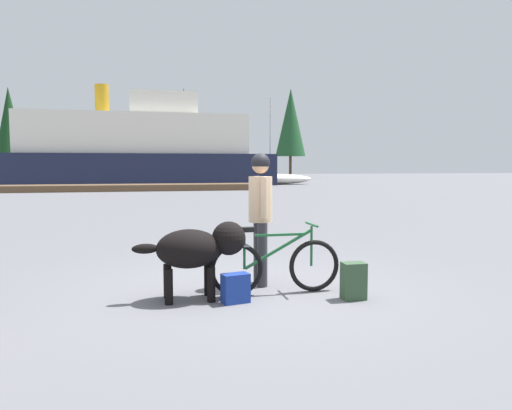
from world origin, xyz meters
The scene contains 13 objects.
ground_plane centered at (0.00, 0.00, 0.00)m, with size 160.00×160.00×0.00m, color slate.
bicycle centered at (0.26, -0.21, 0.37)m, with size 1.70×0.44×0.89m.
person_cyclist centered at (0.19, 0.28, 1.10)m, with size 0.32×0.53×1.80m.
dog centered at (-0.72, -0.25, 0.63)m, with size 1.37×0.56×0.95m.
backpack centered at (1.13, -0.67, 0.23)m, with size 0.28×0.20×0.45m, color #334C33.
handbag_pannier centered at (-0.30, -0.50, 0.18)m, with size 0.32×0.18×0.35m, color navy.
dock_pier centered at (-2.21, 25.91, 0.20)m, with size 17.04×2.48×0.40m, color brown.
ferry_boat centered at (-1.91, 35.44, 2.81)m, with size 22.22×7.33×8.14m.
sailboat_moored centered at (8.94, 33.47, 0.49)m, with size 7.28×2.04×7.20m.
pine_tree_far_left centered at (-16.29, 53.99, 6.65)m, with size 3.05×3.05×10.45m.
pine_tree_center centered at (1.23, 55.16, 6.69)m, with size 3.95×3.95×10.45m.
pine_tree_far_right centered at (16.69, 53.11, 7.02)m, with size 3.80×3.80×11.28m.
pine_tree_mid_back centered at (3.92, 61.12, 7.63)m, with size 2.96×2.96×12.11m.
Camera 1 is at (-1.32, -6.07, 1.64)m, focal length 33.90 mm.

